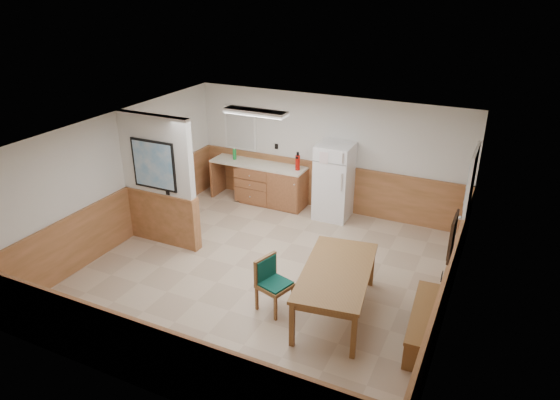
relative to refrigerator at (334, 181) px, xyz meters
The scene contains 20 objects.
ground 2.77m from the refrigerator, 96.43° to the right, with size 6.00×6.00×0.00m, color #C4AA8D.
ceiling 3.14m from the refrigerator, 96.43° to the right, with size 6.00×6.00×0.02m, color silver.
back_wall 0.65m from the refrigerator, 128.69° to the left, with size 6.00×0.02×2.50m, color silver.
right_wall 3.80m from the refrigerator, 44.21° to the right, with size 0.02×6.00×2.50m, color silver.
left_wall 4.24m from the refrigerator, 141.42° to the right, with size 0.02×6.00×2.50m, color silver.
wainscot_back 0.55m from the refrigerator, 130.25° to the left, with size 6.00×0.04×1.00m, color #B87449.
wainscot_right 3.77m from the refrigerator, 44.42° to the right, with size 0.04×6.00×1.00m, color #B87449.
wainscot_left 4.21m from the refrigerator, 141.25° to the right, with size 0.04×6.00×1.00m, color #B87449.
partition_wall 3.55m from the refrigerator, 136.28° to the right, with size 1.50×0.20×2.50m.
kitchen_counter 1.54m from the refrigerator, behind, with size 2.20×0.61×1.00m.
exterior_door 2.78m from the refrigerator, 15.30° to the right, with size 0.07×1.02×2.15m.
kitchen_window 2.53m from the refrigerator, behind, with size 0.80×0.04×1.00m.
wall_painting 4.03m from the refrigerator, 47.66° to the right, with size 0.04×0.50×0.60m.
fluorescent_fixture 2.38m from the refrigerator, 129.51° to the right, with size 1.20×0.30×0.09m.
refrigerator is the anchor object (origin of this frame).
dining_table 3.35m from the refrigerator, 69.49° to the right, with size 1.24×2.05×0.75m.
dining_bench 4.05m from the refrigerator, 51.94° to the right, with size 0.44×1.56×0.45m.
dining_chair 3.45m from the refrigerator, 86.19° to the right, with size 0.72×0.59×0.85m.
fire_extinguisher 0.90m from the refrigerator, behind, with size 0.10×0.10×0.40m.
soap_bottle 2.42m from the refrigerator, behind, with size 0.08×0.08×0.24m, color green.
Camera 1 is at (3.40, -6.51, 4.67)m, focal length 32.00 mm.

